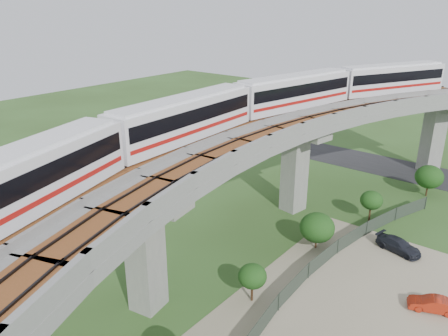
# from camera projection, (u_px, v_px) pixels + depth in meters

# --- Properties ---
(ground) EXTENTS (160.00, 160.00, 0.00)m
(ground) POSITION_uv_depth(u_px,v_px,m) (227.00, 245.00, 40.51)
(ground) COLOR #314B1E
(ground) RESTS_ON ground
(dirt_lot) EXTENTS (18.00, 26.00, 0.04)m
(dirt_lot) POSITION_uv_depth(u_px,v_px,m) (364.00, 320.00, 30.86)
(dirt_lot) COLOR gray
(dirt_lot) RESTS_ON ground
(asphalt_road) EXTENTS (60.00, 8.00, 0.03)m
(asphalt_road) POSITION_uv_depth(u_px,v_px,m) (356.00, 160.00, 62.41)
(asphalt_road) COLOR #232326
(asphalt_road) RESTS_ON ground
(viaduct) EXTENTS (19.58, 73.98, 11.40)m
(viaduct) POSITION_uv_depth(u_px,v_px,m) (264.00, 162.00, 35.06)
(viaduct) COLOR #99968E
(viaduct) RESTS_ON ground
(metro_train) EXTENTS (12.52, 61.19, 3.64)m
(metro_train) POSITION_uv_depth(u_px,v_px,m) (259.00, 108.00, 38.77)
(metro_train) COLOR white
(metro_train) RESTS_ON ground
(fence) EXTENTS (3.87, 38.73, 1.50)m
(fence) POSITION_uv_depth(u_px,v_px,m) (323.00, 276.00, 34.55)
(fence) COLOR #2D382D
(fence) RESTS_ON ground
(tree_0) EXTENTS (3.11, 3.11, 3.70)m
(tree_0) POSITION_uv_depth(u_px,v_px,m) (429.00, 177.00, 49.94)
(tree_0) COLOR #382314
(tree_0) RESTS_ON ground
(tree_1) EXTENTS (2.24, 2.24, 3.31)m
(tree_1) POSITION_uv_depth(u_px,v_px,m) (371.00, 200.00, 44.08)
(tree_1) COLOR #382314
(tree_1) RESTS_ON ground
(tree_2) EXTENTS (3.15, 3.15, 3.45)m
(tree_2) POSITION_uv_depth(u_px,v_px,m) (317.00, 228.00, 39.22)
(tree_2) COLOR #382314
(tree_2) RESTS_ON ground
(tree_3) EXTENTS (2.15, 2.15, 3.08)m
(tree_3) POSITION_uv_depth(u_px,v_px,m) (252.00, 276.00, 32.14)
(tree_3) COLOR #382314
(tree_3) RESTS_ON ground
(car_red) EXTENTS (3.55, 2.36, 1.10)m
(car_red) POSITION_uv_depth(u_px,v_px,m) (433.00, 304.00, 31.60)
(car_red) COLOR #9E220E
(car_red) RESTS_ON dirt_lot
(car_dark) EXTENTS (4.35, 2.56, 1.18)m
(car_dark) POSITION_uv_depth(u_px,v_px,m) (399.00, 245.00, 39.19)
(car_dark) COLOR black
(car_dark) RESTS_ON dirt_lot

